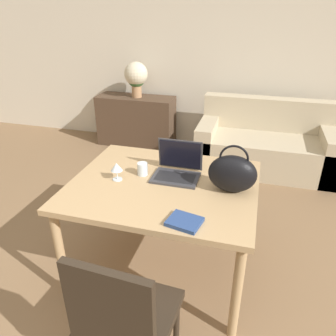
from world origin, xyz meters
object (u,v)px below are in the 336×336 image
drinking_glass (142,169)px  flower_vase (136,76)px  handbag (232,173)px  laptop (178,167)px  wine_glass (117,168)px  chair (124,317)px  couch (265,146)px

drinking_glass → flower_vase: (-0.88, 2.24, 0.19)m
drinking_glass → handbag: 0.65m
laptop → handbag: 0.42m
wine_glass → flower_vase: 2.47m
chair → wine_glass: bearing=117.8°
drinking_glass → flower_vase: flower_vase is taller
drinking_glass → handbag: handbag is taller
laptop → wine_glass: (-0.39, -0.19, 0.03)m
chair → laptop: (-0.01, 1.07, 0.30)m
couch → wine_glass: (-1.04, -2.08, 0.56)m
couch → drinking_glass: (-0.89, -1.96, 0.51)m
drinking_glass → wine_glass: wine_glass is taller
laptop → drinking_glass: laptop is taller
couch → drinking_glass: size_ratio=17.54×
chair → wine_glass: size_ratio=7.12×
flower_vase → laptop: bearing=-62.5°
wine_glass → handbag: (0.79, 0.06, 0.04)m
couch → flower_vase: flower_vase is taller
flower_vase → wine_glass: bearing=-72.6°
handbag → couch: bearing=83.0°
wine_glass → chair: bearing=-65.6°
couch → laptop: bearing=-108.8°
drinking_glass → flower_vase: 2.41m
wine_glass → drinking_glass: bearing=39.2°
couch → wine_glass: 2.39m
drinking_glass → flower_vase: size_ratio=0.20×
laptop → drinking_glass: (-0.25, -0.07, -0.02)m
chair → drinking_glass: (-0.25, 1.00, 0.28)m
couch → drinking_glass: bearing=-114.5°
laptop → flower_vase: 2.45m
laptop → flower_vase: size_ratio=0.69×
drinking_glass → wine_glass: bearing=-140.8°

